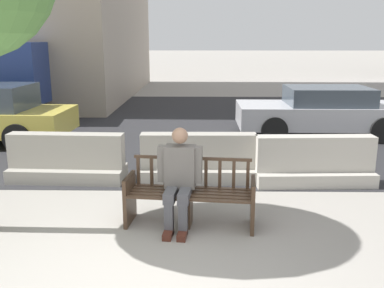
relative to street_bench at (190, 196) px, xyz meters
name	(u,v)px	position (x,y,z in m)	size (l,w,h in m)	color
ground_plane	(145,281)	(-0.44, -1.41, -0.40)	(200.00, 200.00, 0.00)	gray
street_asphalt	(181,122)	(-0.44, 7.29, -0.39)	(120.00, 12.00, 0.01)	#28282B
street_bench	(190,196)	(0.00, 0.00, 0.00)	(1.73, 0.70, 0.88)	#473323
seated_person	(179,176)	(-0.14, -0.04, 0.29)	(0.59, 0.75, 1.31)	#66605B
jersey_barrier_centre	(198,162)	(0.10, 1.86, -0.06)	(2.01, 0.70, 0.84)	#9E998E
jersey_barrier_left	(67,161)	(-2.20, 1.82, -0.06)	(2.03, 0.76, 0.84)	#9E998E
jersey_barrier_right	(314,165)	(2.08, 1.71, -0.06)	(2.03, 0.77, 0.84)	#ADA89E
car_sedan_mid	(321,111)	(3.24, 5.51, 0.25)	(4.17, 1.86, 1.26)	#B7B7BC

